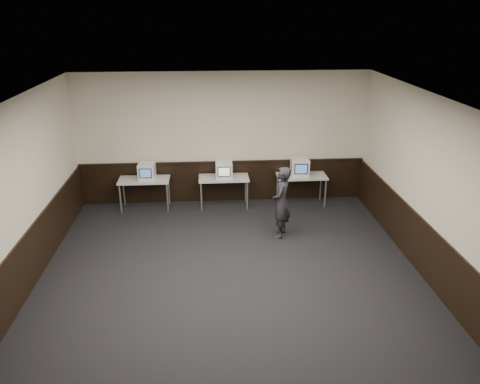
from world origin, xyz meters
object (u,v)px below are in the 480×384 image
desk_center (224,180)px  person (281,202)px  emac_right (300,167)px  desk_right (302,178)px  emac_left (147,171)px  emac_center (224,170)px  desk_left (144,182)px

desk_center → person: bearing=-56.3°
emac_right → person: 1.87m
desk_right → emac_right: (-0.05, 0.02, 0.28)m
person → emac_left: bearing=-100.2°
emac_right → emac_center: bearing=-176.4°
desk_center → desk_right: bearing=0.0°
emac_center → emac_right: (1.84, 0.04, 0.01)m
desk_center → emac_center: emac_center is taller
person → emac_center: bearing=-126.4°
desk_center → desk_right: (1.90, 0.00, 0.00)m
emac_center → person: bearing=-55.4°
emac_center → emac_right: size_ratio=0.91×
emac_center → person: person is taller
desk_left → emac_left: size_ratio=2.79×
desk_left → person: 3.48m
desk_left → emac_right: size_ratio=2.52×
desk_center → emac_left: (-1.82, 0.01, 0.26)m
desk_center → person: 2.05m
desk_center → emac_center: 0.27m
desk_center → emac_right: bearing=0.5°
desk_left → desk_right: (3.80, 0.00, 0.00)m
emac_left → emac_center: 1.83m
desk_center → person: person is taller
desk_left → desk_center: 1.90m
desk_left → emac_left: bearing=3.8°
desk_center → emac_center: bearing=-71.5°
emac_center → desk_right: bearing=1.3°
emac_left → person: bearing=-27.9°
desk_left → desk_center: size_ratio=1.00×
emac_center → person: 2.03m
desk_left → emac_right: bearing=0.3°
desk_right → desk_center: bearing=180.0°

